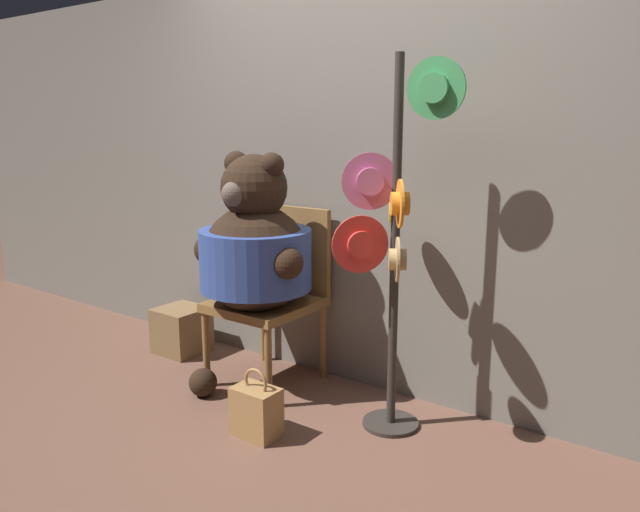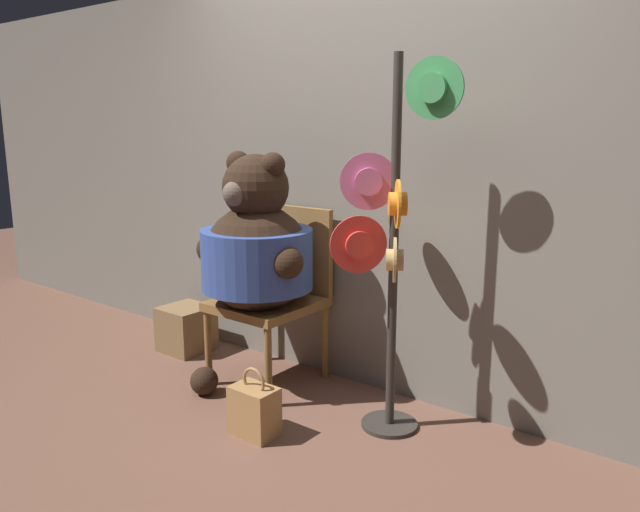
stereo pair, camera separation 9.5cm
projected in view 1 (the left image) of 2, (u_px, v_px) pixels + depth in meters
name	position (u px, v px, depth m)	size (l,w,h in m)	color
ground_plane	(286.00, 424.00, 3.13)	(14.00, 14.00, 0.00)	brown
wall_back	(364.00, 181.00, 3.44)	(8.00, 0.10, 2.33)	slate
chair	(275.00, 289.00, 3.60)	(0.53, 0.55, 1.00)	olive
teddy_bear	(255.00, 252.00, 3.40)	(0.74, 0.66, 1.33)	black
hat_display_rack	(393.00, 232.00, 2.88)	(0.52, 0.49, 1.79)	#332D28
handbag_on_ground	(256.00, 411.00, 2.99)	(0.22, 0.15, 0.34)	#A87A47
wooden_crate	(182.00, 330.00, 4.09)	(0.30, 0.30, 0.30)	brown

